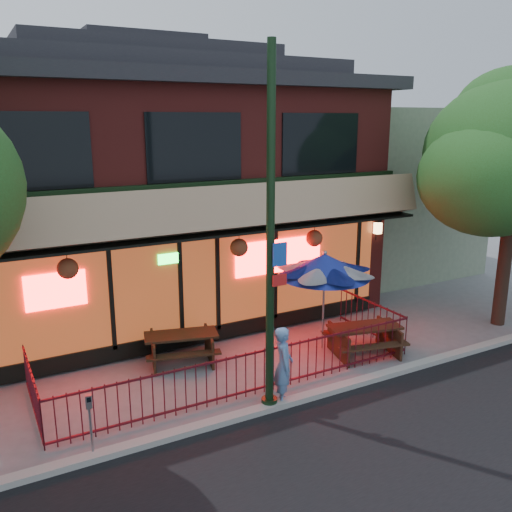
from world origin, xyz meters
The scene contains 11 objects.
ground centered at (0.00, 0.00, 0.00)m, with size 80.00×80.00×0.00m, color gray.
curb centered at (0.00, -0.50, 0.06)m, with size 80.00×0.25×0.12m, color #999993.
restaurant_building centered at (0.00, 7.11, 4.13)m, with size 12.96×9.49×8.05m.
neighbor_building centered at (9.00, 7.70, 3.00)m, with size 6.00×7.00×6.00m, color gray.
patio_fence centered at (0.00, 0.50, 0.63)m, with size 8.44×2.62×1.00m.
street_light centered at (0.00, -0.40, 3.15)m, with size 0.43×0.32×7.00m.
picnic_table_left centered at (-0.80, 2.40, 0.48)m, with size 1.98×1.70×0.73m.
picnic_table_right centered at (3.32, 0.70, 0.49)m, with size 2.01×1.71×0.75m.
patio_umbrella centered at (2.63, 1.49, 2.17)m, with size 2.23×2.23×2.55m.
pedestrian centered at (0.36, -0.35, 0.82)m, with size 0.60×0.39×1.64m, color #5B81B6.
parking_meter_near centered at (-3.49, -0.40, 0.80)m, with size 0.12×0.10×1.18m.
Camera 1 is at (-4.93, -8.92, 5.65)m, focal length 38.00 mm.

